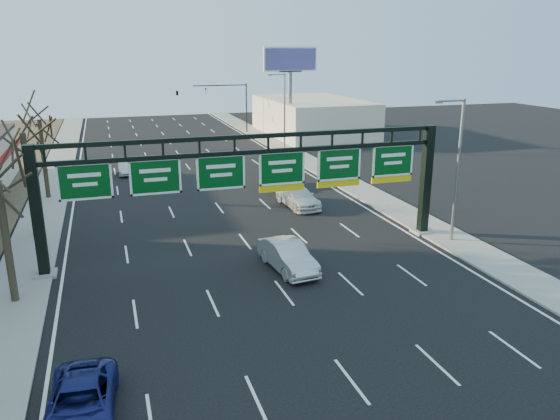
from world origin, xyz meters
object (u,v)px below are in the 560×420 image
object	(u,v)px
car_silver_sedan	(288,256)
car_white_wagon	(298,197)
sign_gantry	(255,178)
car_blue_suv	(81,403)

from	to	relation	value
car_silver_sedan	car_white_wagon	size ratio (longest dim) A/B	0.94
car_silver_sedan	car_white_wagon	distance (m)	12.74
sign_gantry	car_silver_sedan	size ratio (longest dim) A/B	5.01
car_blue_suv	car_silver_sedan	size ratio (longest dim) A/B	0.98
car_silver_sedan	car_blue_suv	bearing A→B (deg)	-142.96
car_white_wagon	car_blue_suv	bearing A→B (deg)	-129.55
sign_gantry	car_blue_suv	xyz separation A→B (m)	(-9.64, -13.28, -3.96)
car_white_wagon	sign_gantry	bearing A→B (deg)	-128.32
car_white_wagon	car_silver_sedan	bearing A→B (deg)	-116.53
sign_gantry	car_silver_sedan	xyz separation A→B (m)	(0.98, -3.20, -3.82)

